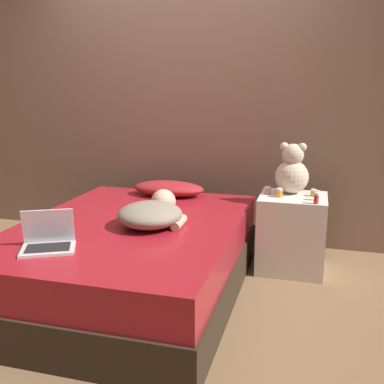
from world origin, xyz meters
The scene contains 13 objects.
ground_plane centered at (0.00, 0.00, 0.00)m, with size 12.00×12.00×0.00m, color brown.
wall_back centered at (0.00, 1.28, 1.30)m, with size 8.00×0.06×2.60m.
bed centered at (0.00, 0.00, 0.25)m, with size 1.47×1.99×0.50m.
nightstand centered at (1.05, 0.70, 0.30)m, with size 0.50×0.46×0.59m.
pillow centered at (0.01, 0.80, 0.56)m, with size 0.61×0.32×0.12m.
person_lying centered at (0.16, 0.01, 0.58)m, with size 0.45×0.63×0.18m.
laptop centered at (-0.25, -0.59, 0.55)m, with size 0.36×0.33×0.22m.
teddy_bear centered at (1.02, 0.79, 0.77)m, with size 0.26×0.26×0.40m.
bottle_pink centered at (0.85, 0.71, 0.62)m, with size 0.05×0.05×0.06m.
bottle_red centered at (1.21, 0.50, 0.63)m, with size 0.03×0.03×0.08m.
bottle_amber centered at (1.19, 0.73, 0.62)m, with size 0.04×0.04×0.06m.
bottle_orange centered at (0.94, 0.63, 0.63)m, with size 0.05×0.05×0.07m.
bottle_white centered at (1.22, 0.61, 0.63)m, with size 0.04×0.04×0.07m.
Camera 1 is at (1.19, -2.71, 1.41)m, focal length 42.00 mm.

